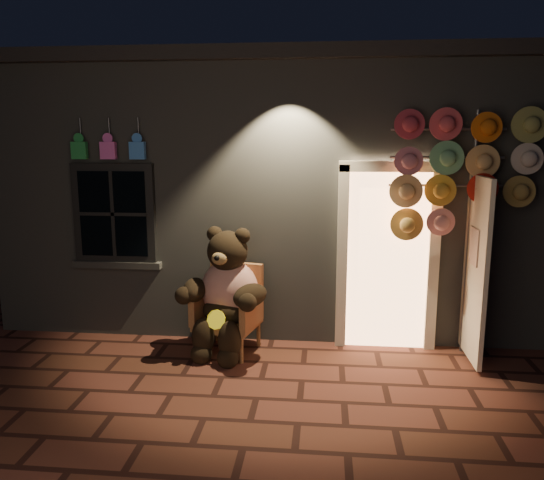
# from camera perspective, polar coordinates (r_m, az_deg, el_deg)

# --- Properties ---
(ground) EXTENTS (60.00, 60.00, 0.00)m
(ground) POSITION_cam_1_polar(r_m,az_deg,el_deg) (5.28, -1.71, -16.66)
(ground) COLOR #5A2C22
(ground) RESTS_ON ground
(shop_building) EXTENTS (7.30, 5.95, 3.51)m
(shop_building) POSITION_cam_1_polar(r_m,az_deg,el_deg) (8.68, 1.64, 6.24)
(shop_building) COLOR slate
(shop_building) RESTS_ON ground
(wicker_armchair) EXTENTS (0.81, 0.76, 1.00)m
(wicker_armchair) POSITION_cam_1_polar(r_m,az_deg,el_deg) (6.23, -4.51, -7.29)
(wicker_armchair) COLOR #A57340
(wicker_armchair) RESTS_ON ground
(teddy_bear) EXTENTS (1.05, 0.93, 1.49)m
(teddy_bear) POSITION_cam_1_polar(r_m,az_deg,el_deg) (6.06, -4.93, -5.74)
(teddy_bear) COLOR #AB2912
(teddy_bear) RESTS_ON ground
(hat_rack) EXTENTS (1.57, 0.22, 2.76)m
(hat_rack) POSITION_cam_1_polar(r_m,az_deg,el_deg) (6.10, 19.50, 7.21)
(hat_rack) COLOR #59595E
(hat_rack) RESTS_ON ground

